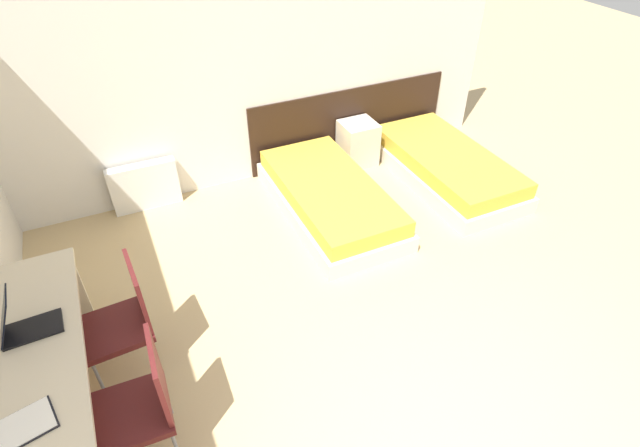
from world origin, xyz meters
TOP-DOWN VIEW (x-y plane):
  - wall_back at (0.00, 4.05)m, footprint 6.10×0.05m
  - headboard_panel at (1.24, 4.01)m, footprint 2.58×0.03m
  - bed_near_window at (0.48, 3.00)m, footprint 0.96×1.96m
  - bed_near_door at (2.00, 3.00)m, footprint 0.96×1.96m
  - nightstand at (1.24, 3.78)m, footprint 0.41×0.39m
  - radiator at (-1.27, 3.93)m, footprint 0.71×0.12m
  - desk at (-2.25, 1.49)m, footprint 0.60×2.08m
  - chair_near_laptop at (-1.72, 1.86)m, footprint 0.49×0.49m
  - chair_near_notebook at (-1.72, 1.12)m, footprint 0.48×0.48m
  - laptop at (-2.27, 1.77)m, footprint 0.36×0.23m
  - open_notebook at (-2.30, 1.06)m, footprint 0.37×0.30m

SIDE VIEW (x-z plane):
  - bed_near_window at x=0.48m, z-range -0.01..0.36m
  - bed_near_door at x=2.00m, z-range -0.01..0.36m
  - radiator at x=-1.27m, z-range 0.00..0.53m
  - nightstand at x=1.24m, z-range 0.00..0.54m
  - headboard_panel at x=1.24m, z-range 0.00..0.88m
  - chair_near_laptop at x=-1.72m, z-range 0.04..0.98m
  - chair_near_notebook at x=-1.72m, z-range 0.04..0.98m
  - desk at x=-2.25m, z-range 0.21..0.95m
  - open_notebook at x=-2.30m, z-range 0.74..0.76m
  - laptop at x=-2.27m, z-range 0.64..0.98m
  - wall_back at x=0.00m, z-range 0.00..2.70m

